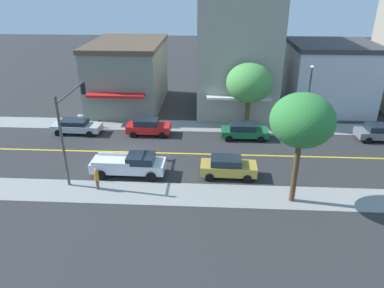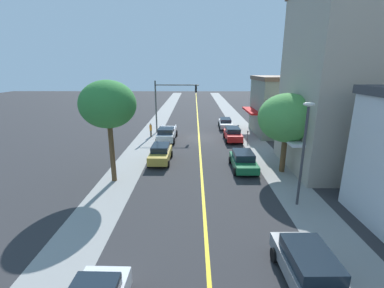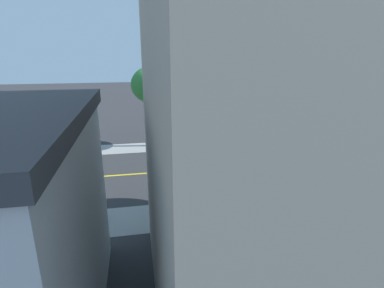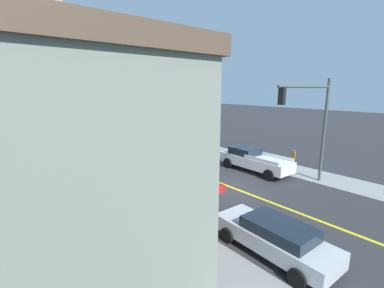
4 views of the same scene
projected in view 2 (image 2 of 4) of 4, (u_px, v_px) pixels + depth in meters
name	position (u px, v px, depth m)	size (l,w,h in m)	color
ground_plane	(199.00, 138.00, 33.62)	(140.00, 140.00, 0.00)	#2D2D30
sidewalk_left	(251.00, 138.00, 33.57)	(3.00, 126.00, 0.01)	gray
sidewalk_right	(148.00, 137.00, 33.67)	(3.00, 126.00, 0.01)	gray
road_centerline_stripe	(199.00, 138.00, 33.62)	(0.20, 126.00, 0.00)	yellow
brick_apartment_block	(300.00, 106.00, 34.65)	(12.99, 8.09, 7.52)	gray
corner_shop_building	(365.00, 82.00, 21.49)	(12.33, 8.90, 14.80)	#A39989
street_tree_left_near	(108.00, 105.00, 19.16)	(4.10, 4.10, 7.73)	brown
street_tree_right_corner	(287.00, 118.00, 21.38)	(4.64, 4.64, 6.61)	brown
fire_hydrant	(238.00, 128.00, 37.18)	(0.44, 0.24, 0.84)	yellow
parking_meter	(248.00, 134.00, 31.45)	(0.12, 0.18, 1.37)	#4C4C51
traffic_light_mast	(169.00, 98.00, 35.14)	(5.86, 0.32, 6.93)	#474C47
street_lamp	(304.00, 144.00, 16.04)	(0.70, 0.36, 6.61)	#38383D
red_sedan_left_curb	(233.00, 134.00, 31.95)	(2.02, 4.24, 1.61)	red
gold_sedan_right_curb	(161.00, 153.00, 24.75)	(2.05, 4.35, 1.61)	#B29338
green_sedan_left_curb	(243.00, 160.00, 22.98)	(2.09, 4.48, 1.51)	#196638
grey_sedan_left_curb	(311.00, 271.00, 10.46)	(2.20, 4.77, 1.52)	slate
silver_sedan_left_curb	(225.00, 123.00, 38.88)	(2.09, 4.86, 1.38)	#B7BABF
white_pickup_truck	(167.00, 133.00, 32.04)	(2.25, 5.77, 1.73)	silver
pedestrian_white_shirt	(251.00, 121.00, 38.96)	(0.32, 0.32, 1.75)	brown
pedestrian_orange_shirt	(151.00, 129.00, 33.95)	(0.31, 0.31, 1.71)	brown
small_dog	(250.00, 124.00, 39.86)	(0.43, 0.75, 0.56)	silver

